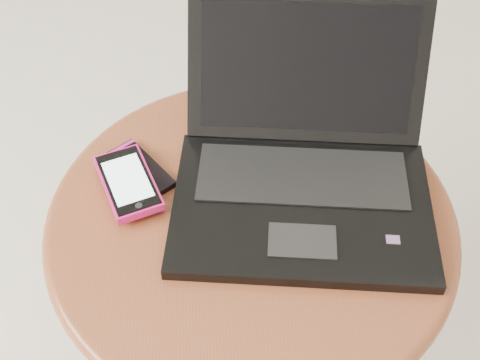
{
  "coord_description": "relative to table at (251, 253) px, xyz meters",
  "views": [
    {
      "loc": [
        0.02,
        -0.51,
        1.11
      ],
      "look_at": [
        0.05,
        0.02,
        0.51
      ],
      "focal_mm": 47.12,
      "sensor_mm": 36.0,
      "label": 1
    }
  ],
  "objects": [
    {
      "name": "phone_black",
      "position": [
        -0.16,
        0.08,
        0.1
      ],
      "size": [
        0.11,
        0.12,
        0.01
      ],
      "color": "black",
      "rests_on": "table"
    },
    {
      "name": "laptop",
      "position": [
        0.07,
        0.05,
        0.13
      ],
      "size": [
        0.38,
        0.39,
        0.2
      ],
      "color": "black",
      "rests_on": "table"
    },
    {
      "name": "table",
      "position": [
        0.0,
        0.0,
        0.0
      ],
      "size": [
        0.56,
        0.56,
        0.45
      ],
      "color": "brown",
      "rests_on": "ground"
    },
    {
      "name": "phone_pink",
      "position": [
        -0.17,
        0.05,
        0.11
      ],
      "size": [
        0.1,
        0.14,
        0.01
      ],
      "color": "#DC1970",
      "rests_on": "phone_black"
    }
  ]
}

